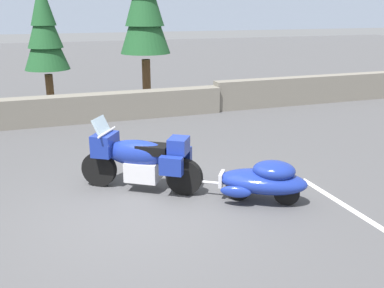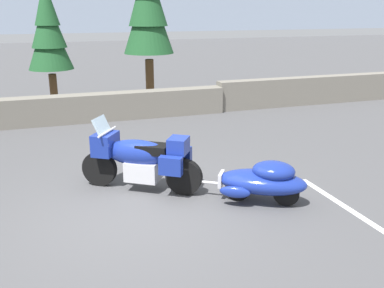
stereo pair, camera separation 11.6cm
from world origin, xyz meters
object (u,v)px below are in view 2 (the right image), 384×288
object	(u,v)px
car_shaped_trailer	(263,180)
pine_tree_secondary	(48,30)
touring_motorcycle	(140,158)
pine_tree_tall	(148,3)

from	to	relation	value
car_shaped_trailer	pine_tree_secondary	xyz separation A→B (m)	(-3.09, 8.69, 2.16)
touring_motorcycle	car_shaped_trailer	distance (m)	2.24
pine_tree_secondary	car_shaped_trailer	bearing A→B (deg)	-70.44
car_shaped_trailer	pine_tree_secondary	world-z (taller)	pine_tree_secondary
pine_tree_secondary	pine_tree_tall	bearing A→B (deg)	-2.45
touring_motorcycle	pine_tree_tall	bearing A→B (deg)	75.09
touring_motorcycle	pine_tree_secondary	world-z (taller)	pine_tree_secondary
car_shaped_trailer	pine_tree_secondary	bearing A→B (deg)	109.56
touring_motorcycle	pine_tree_tall	distance (m)	8.06
touring_motorcycle	pine_tree_secondary	xyz separation A→B (m)	(-1.24, 7.46, 1.94)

